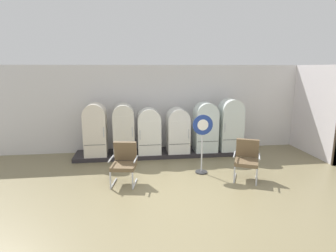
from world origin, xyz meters
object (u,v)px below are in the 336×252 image
(refrigerator_1, at_px, (124,128))
(refrigerator_5, at_px, (231,123))
(sign_stand, at_px, (202,143))
(refrigerator_4, at_px, (206,126))
(armchair_left, at_px, (124,161))
(refrigerator_0, at_px, (95,128))
(armchair_right, at_px, (247,158))
(refrigerator_2, at_px, (149,130))
(refrigerator_3, at_px, (178,129))

(refrigerator_1, bearing_deg, refrigerator_5, -0.94)
(sign_stand, bearing_deg, refrigerator_4, 71.96)
(refrigerator_4, distance_m, refrigerator_5, 0.81)
(refrigerator_4, relative_size, refrigerator_5, 0.94)
(refrigerator_1, distance_m, armchair_left, 2.00)
(refrigerator_0, xyz_separation_m, refrigerator_4, (3.37, -0.01, -0.02))
(refrigerator_5, relative_size, armchair_right, 1.66)
(armchair_left, distance_m, armchair_right, 2.99)
(refrigerator_2, distance_m, refrigerator_4, 1.77)
(armchair_left, bearing_deg, armchair_right, -2.66)
(refrigerator_0, xyz_separation_m, sign_stand, (2.88, -1.54, -0.14))
(refrigerator_0, xyz_separation_m, armchair_left, (0.88, -1.92, -0.41))
(armchair_right, bearing_deg, refrigerator_2, 138.00)
(armchair_right, bearing_deg, refrigerator_1, 145.38)
(refrigerator_0, relative_size, armchair_left, 1.59)
(refrigerator_0, distance_m, refrigerator_5, 4.19)
(refrigerator_1, distance_m, armchair_right, 3.71)
(refrigerator_0, relative_size, sign_stand, 1.01)
(refrigerator_0, relative_size, armchair_right, 1.59)
(refrigerator_0, relative_size, refrigerator_1, 1.03)
(sign_stand, bearing_deg, refrigerator_1, 142.24)
(refrigerator_0, xyz_separation_m, refrigerator_3, (2.50, 0.01, -0.11))
(refrigerator_0, distance_m, refrigerator_2, 1.61)
(refrigerator_3, bearing_deg, refrigerator_5, -1.14)
(refrigerator_1, bearing_deg, armchair_left, -88.69)
(refrigerator_0, distance_m, armchair_right, 4.41)
(refrigerator_2, relative_size, refrigerator_3, 1.01)
(refrigerator_5, bearing_deg, refrigerator_3, 178.86)
(armchair_left, relative_size, armchair_right, 1.00)
(refrigerator_4, bearing_deg, armchair_left, -142.48)
(refrigerator_5, relative_size, sign_stand, 1.06)
(refrigerator_1, xyz_separation_m, refrigerator_2, (0.76, -0.05, -0.08))
(armchair_right, xyz_separation_m, sign_stand, (-1.00, 0.52, 0.28))
(refrigerator_4, bearing_deg, sign_stand, -108.04)
(armchair_left, height_order, armchair_right, same)
(refrigerator_1, bearing_deg, armchair_right, -34.62)
(refrigerator_0, bearing_deg, refrigerator_2, -0.52)
(refrigerator_1, height_order, refrigerator_2, refrigerator_1)
(refrigerator_4, height_order, armchair_left, refrigerator_4)
(refrigerator_4, xyz_separation_m, refrigerator_5, (0.81, -0.01, 0.05))
(refrigerator_3, relative_size, sign_stand, 0.89)
(refrigerator_1, bearing_deg, refrigerator_3, -0.72)
(refrigerator_4, relative_size, armchair_right, 1.57)
(armchair_left, distance_m, sign_stand, 2.05)
(refrigerator_0, height_order, refrigerator_5, refrigerator_5)
(armchair_right, bearing_deg, refrigerator_0, 151.99)
(refrigerator_2, height_order, refrigerator_4, refrigerator_4)
(refrigerator_0, bearing_deg, armchair_right, -28.01)
(refrigerator_0, height_order, sign_stand, refrigerator_0)
(refrigerator_1, relative_size, refrigerator_2, 1.10)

